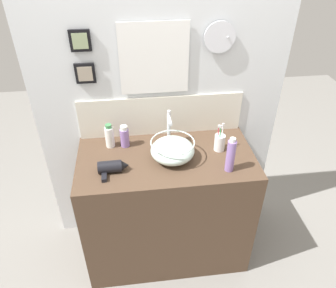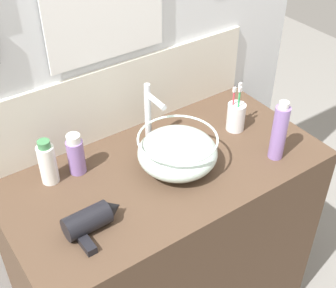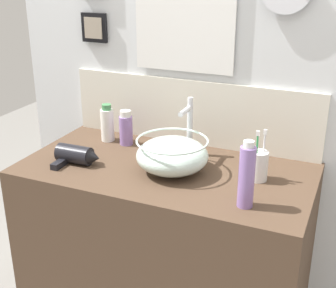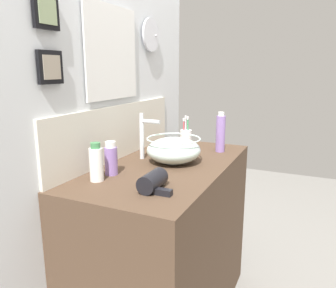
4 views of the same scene
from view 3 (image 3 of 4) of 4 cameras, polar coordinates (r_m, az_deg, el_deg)
The scene contains 9 objects.
vanity_counter at distance 2.03m, azimuth -0.29°, elevation -14.41°, with size 1.12×0.57×0.89m, color #4C3828.
back_panel at distance 1.99m, azimuth 3.32°, elevation 7.63°, with size 1.65×0.10×2.31m.
glass_bowl_sink at distance 1.74m, azimuth 0.52°, elevation -1.34°, with size 0.27×0.27×0.13m.
faucet at distance 1.87m, azimuth 2.55°, elevation 2.55°, with size 0.02×0.12×0.24m.
hair_drier at distance 1.86m, azimuth -11.04°, elevation -1.37°, with size 0.18×0.13×0.07m.
toothbrush_cup at distance 1.71m, azimuth 10.96°, elevation -2.55°, with size 0.07×0.07×0.19m.
soap_dispenser at distance 2.01m, azimuth -5.15°, elevation 1.90°, with size 0.06×0.06×0.15m.
spray_bottle at distance 1.51m, azimuth 9.56°, elevation -3.86°, with size 0.05×0.05×0.23m.
lotion_bottle at distance 2.06m, azimuth -7.40°, elevation 2.46°, with size 0.06×0.06×0.17m.
Camera 3 is at (0.66, -1.50, 1.65)m, focal length 50.00 mm.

